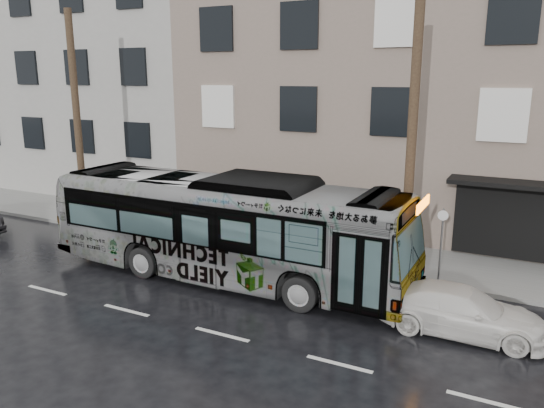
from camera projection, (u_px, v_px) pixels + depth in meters
The scene contains 9 objects.
ground at pixel (179, 281), 17.25m from camera, with size 120.00×120.00×0.00m, color black.
sidewalk at pixel (252, 239), 21.48m from camera, with size 90.00×3.60×0.15m, color gray.
building_taupe at pixel (425, 98), 24.76m from camera, with size 20.00×12.00×11.00m, color gray.
building_grey at pixel (84, 53), 35.57m from camera, with size 26.00×15.00×16.00m, color #A19F98.
utility_pole_front at pixel (412, 138), 16.16m from camera, with size 0.30×0.30×9.00m, color #4D3B26.
utility_pole_rear at pixel (77, 121), 22.31m from camera, with size 0.30×0.30×9.00m, color #4D3B26.
sign_post at pixel (441, 246), 16.45m from camera, with size 0.06×0.06×2.40m, color slate.
bus at pixel (225, 227), 17.19m from camera, with size 2.90×12.38×3.45m, color #B2B2B2.
white_sedan at pixel (461, 311), 13.64m from camera, with size 1.71×4.20×1.22m, color silver.
Camera 1 is at (10.00, -13.06, 6.51)m, focal length 35.00 mm.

